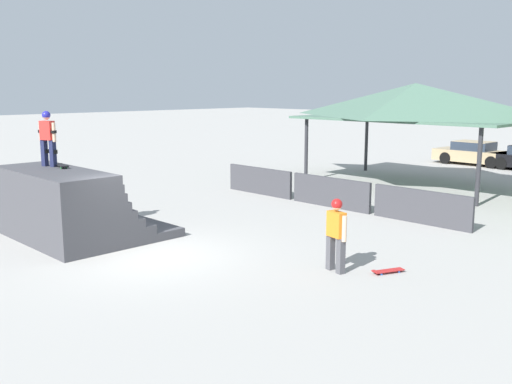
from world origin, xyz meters
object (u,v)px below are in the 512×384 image
at_px(skateboard_on_deck, 62,165).
at_px(bystander_walking, 336,229).
at_px(parked_car_tan, 475,154).
at_px(skater_on_deck, 47,135).
at_px(skateboard_on_ground, 387,271).

height_order(skateboard_on_deck, bystander_walking, skateboard_on_deck).
xyz_separation_m(skateboard_on_deck, parked_car_tan, (1.27, 23.12, -1.40)).
height_order(skateboard_on_deck, parked_car_tan, skateboard_on_deck).
distance_m(skater_on_deck, skateboard_on_ground, 9.90).
bearing_deg(parked_car_tan, skateboard_on_ground, -68.76).
distance_m(skateboard_on_deck, parked_car_tan, 23.20).
xyz_separation_m(skater_on_deck, skateboard_on_deck, (0.47, 0.14, -0.83)).
bearing_deg(skateboard_on_deck, bystander_walking, 34.31).
height_order(bystander_walking, parked_car_tan, bystander_walking).
relative_size(skater_on_deck, skateboard_on_ground, 1.97).
bearing_deg(skateboard_on_deck, skateboard_on_ground, 36.52).
distance_m(skateboard_on_deck, bystander_walking, 7.96).
relative_size(skater_on_deck, bystander_walking, 0.92).
xyz_separation_m(bystander_walking, parked_car_tan, (-6.09, 20.26, -0.39)).
distance_m(bystander_walking, skateboard_on_ground, 1.49).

